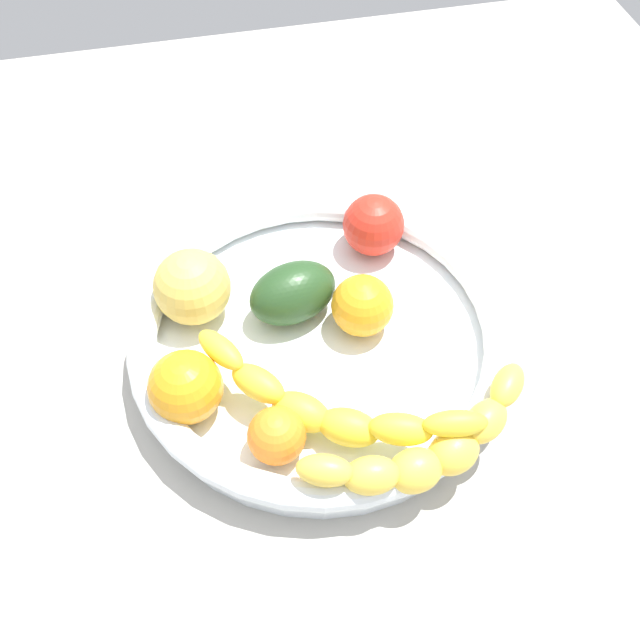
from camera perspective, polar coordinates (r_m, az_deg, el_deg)
kitchen_counter at (r=73.72cm, az=0.00°, el=-3.29°), size 120.00×120.00×3.00cm
fruit_bowl at (r=70.37cm, az=0.00°, el=-1.37°), size 36.53×36.53×5.10cm
banana_draped_left at (r=61.40cm, az=8.56°, el=-9.94°), size 9.95×22.19×4.85cm
banana_draped_right at (r=62.53cm, az=0.61°, el=-6.85°), size 15.96×23.05×5.08cm
orange_front at (r=64.58cm, az=-10.46°, el=-5.17°), size 6.61×6.61×6.61cm
orange_mid_left at (r=62.07cm, az=-3.41°, el=-9.03°), size 5.02×5.02×5.02cm
orange_mid_right at (r=69.40cm, az=3.33°, el=1.14°), size 6.02×6.02×6.02cm
avocado_dark at (r=70.41cm, az=-2.14°, el=2.13°), size 8.03×10.06×5.91cm
apple_yellow at (r=70.90cm, az=-9.95°, el=2.56°), size 7.45×7.45×7.45cm
tomato_red at (r=76.50cm, az=4.20°, el=7.41°), size 6.43×6.43×6.43cm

